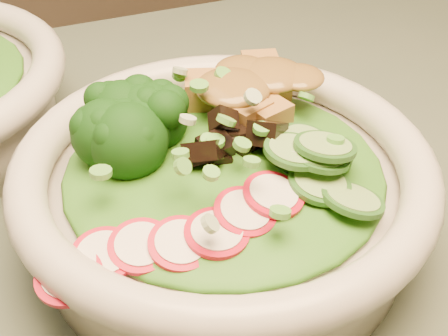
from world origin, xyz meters
name	(u,v)px	position (x,y,z in m)	size (l,w,h in m)	color
dining_table	(389,276)	(0.00, 0.00, 0.64)	(1.20, 0.80, 0.75)	black
salad_bowl	(224,191)	(-0.17, 0.00, 0.79)	(0.29, 0.29, 0.08)	beige
lettuce_bed	(224,167)	(-0.17, 0.00, 0.81)	(0.22, 0.22, 0.03)	#275B13
broccoli_florets	(128,132)	(-0.22, 0.04, 0.83)	(0.09, 0.07, 0.05)	black
radish_slices	(196,233)	(-0.21, -0.06, 0.82)	(0.12, 0.04, 0.02)	#B40D24
cucumber_slices	(328,170)	(-0.11, -0.05, 0.83)	(0.07, 0.07, 0.04)	#80B262
mushroom_heap	(229,138)	(-0.16, 0.01, 0.83)	(0.07, 0.07, 0.04)	black
tofu_cubes	(251,100)	(-0.12, 0.05, 0.83)	(0.10, 0.06, 0.04)	olive
peanut_sauce	(252,84)	(-0.12, 0.05, 0.84)	(0.07, 0.06, 0.02)	brown
scallion_garnish	(224,135)	(-0.17, 0.00, 0.84)	(0.21, 0.21, 0.03)	#58A73B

